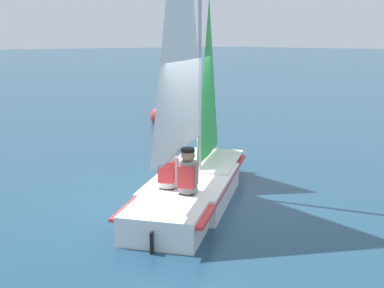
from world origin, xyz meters
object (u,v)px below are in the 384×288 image
at_px(buoy_marker, 159,116).
at_px(sailor_helm, 168,176).
at_px(sailboat_main, 191,154).
at_px(sailor_crew, 188,181).

bearing_deg(buoy_marker, sailor_helm, 53.72).
bearing_deg(sailor_helm, sailboat_main, -20.08).
distance_m(sailor_helm, sailor_crew, 0.43).
xyz_separation_m(sailboat_main, sailor_helm, (0.64, 0.17, -0.24)).
xyz_separation_m(sailor_helm, sailor_crew, (-0.06, 0.43, 0.00)).
relative_size(sailor_helm, buoy_marker, 1.09).
xyz_separation_m(sailboat_main, buoy_marker, (-4.58, -6.95, -0.65)).
height_order(sailor_helm, sailor_crew, same).
bearing_deg(sailor_helm, sailor_crew, -117.04).
height_order(sailboat_main, sailor_crew, sailboat_main).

